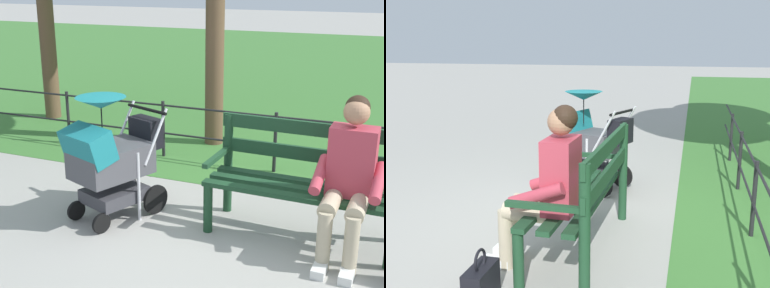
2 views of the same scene
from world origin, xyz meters
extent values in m
plane|color=#9E9B93|center=(0.00, 0.00, 0.00)|extent=(60.00, 60.00, 0.00)
cube|color=#3D7533|center=(0.00, -8.80, 0.00)|extent=(40.00, 16.00, 0.01)
cube|color=#193D23|center=(-0.61, -0.18, 0.45)|extent=(1.60, 0.14, 0.04)
cube|color=#193D23|center=(-0.60, 0.00, 0.45)|extent=(1.60, 0.14, 0.04)
cube|color=#193D23|center=(-0.60, 0.18, 0.45)|extent=(1.60, 0.14, 0.04)
cube|color=#193D23|center=(-0.61, -0.28, 0.67)|extent=(1.60, 0.07, 0.12)
cube|color=#193D23|center=(-0.61, -0.28, 0.90)|extent=(1.60, 0.07, 0.12)
cylinder|color=#193D23|center=(0.15, 0.18, 0.23)|extent=(0.08, 0.08, 0.45)
cylinder|color=#193D23|center=(0.14, -0.30, 0.47)|extent=(0.08, 0.08, 0.95)
cube|color=#193D23|center=(0.15, -0.02, 0.63)|extent=(0.06, 0.56, 0.04)
cylinder|color=tan|center=(-1.09, 0.22, 0.47)|extent=(0.15, 0.40, 0.14)
cylinder|color=tan|center=(-0.89, 0.22, 0.47)|extent=(0.15, 0.40, 0.14)
cylinder|color=tan|center=(-1.08, 0.42, 0.24)|extent=(0.11, 0.11, 0.47)
cylinder|color=tan|center=(-0.88, 0.42, 0.24)|extent=(0.11, 0.11, 0.47)
cube|color=silver|center=(-1.08, 0.50, 0.04)|extent=(0.10, 0.22, 0.07)
cube|color=silver|center=(-0.88, 0.50, 0.04)|extent=(0.10, 0.22, 0.07)
cube|color=#B23847|center=(-0.99, 0.00, 0.75)|extent=(0.36, 0.23, 0.56)
cylinder|color=#B23847|center=(-1.21, 0.12, 0.65)|extent=(0.10, 0.43, 0.23)
cylinder|color=#B23847|center=(-0.77, 0.12, 0.65)|extent=(0.10, 0.43, 0.23)
sphere|color=#A37556|center=(-0.99, 0.00, 1.15)|extent=(0.20, 0.20, 0.20)
sphere|color=black|center=(-0.99, -0.03, 1.18)|extent=(0.19, 0.19, 0.19)
cylinder|color=black|center=(0.74, 0.03, 0.14)|extent=(0.13, 0.27, 0.28)
cylinder|color=black|center=(1.17, -0.13, 0.14)|extent=(0.13, 0.27, 0.28)
cylinder|color=black|center=(0.99, 0.58, 0.09)|extent=(0.09, 0.18, 0.18)
cylinder|color=black|center=(1.34, 0.44, 0.09)|extent=(0.09, 0.18, 0.18)
cube|color=#38383D|center=(1.06, 0.23, 0.22)|extent=(0.58, 0.64, 0.12)
cylinder|color=silver|center=(0.81, 0.22, 0.33)|extent=(0.03, 0.03, 0.65)
cylinder|color=silver|center=(1.24, 0.05, 0.33)|extent=(0.03, 0.03, 0.65)
cube|color=#47474C|center=(1.07, 0.25, 0.55)|extent=(0.67, 0.80, 0.28)
cube|color=#19727A|center=(1.15, 0.47, 0.75)|extent=(0.56, 0.46, 0.33)
cylinder|color=black|center=(0.91, -0.16, 0.95)|extent=(0.50, 0.21, 0.03)
cylinder|color=silver|center=(0.73, 0.01, 0.75)|extent=(0.13, 0.29, 0.49)
cylinder|color=silver|center=(1.16, -0.15, 0.75)|extent=(0.13, 0.29, 0.49)
cone|color=#19727A|center=(1.09, 0.32, 1.10)|extent=(0.57, 0.57, 0.10)
cylinder|color=black|center=(1.09, 0.32, 0.92)|extent=(0.01, 0.01, 0.30)
cube|color=black|center=(0.92, -0.14, 0.73)|extent=(0.36, 0.26, 0.28)
cylinder|color=black|center=(0.00, -1.49, 0.35)|extent=(0.04, 0.04, 0.70)
cylinder|color=black|center=(1.40, -1.49, 0.35)|extent=(0.04, 0.04, 0.70)
cylinder|color=black|center=(2.80, -1.49, 0.35)|extent=(0.04, 0.04, 0.70)
cylinder|color=black|center=(0.00, -1.49, 0.65)|extent=(8.39, 0.02, 0.02)
cylinder|color=black|center=(0.00, -1.49, 0.30)|extent=(8.39, 0.02, 0.02)
cylinder|color=brown|center=(3.85, -2.52, 1.32)|extent=(0.24, 0.24, 2.64)
cylinder|color=brown|center=(1.03, -2.25, 1.71)|extent=(0.24, 0.24, 3.42)
camera|label=1|loc=(-1.38, 4.11, 2.15)|focal=49.71mm
camera|label=2|loc=(-4.17, -0.92, 1.71)|focal=43.45mm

